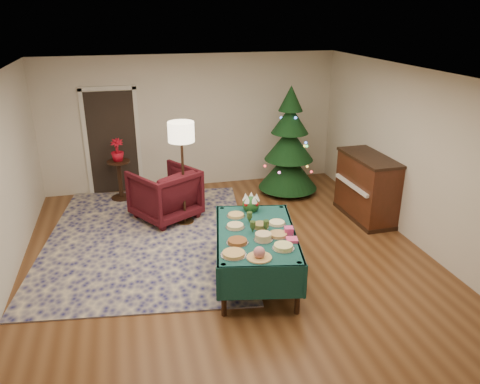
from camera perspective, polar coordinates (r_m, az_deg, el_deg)
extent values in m
plane|color=#593319|center=(6.93, -1.06, -8.95)|extent=(7.00, 7.00, 0.00)
plane|color=white|center=(6.03, -1.24, 13.75)|extent=(7.00, 7.00, 0.00)
plane|color=beige|center=(9.67, -5.87, 8.45)|extent=(6.00, 0.00, 6.00)
plane|color=beige|center=(3.45, 12.76, -18.03)|extent=(6.00, 0.00, 6.00)
plane|color=beige|center=(7.58, 21.59, 3.37)|extent=(0.00, 7.00, 7.00)
cube|color=black|center=(9.65, -15.26, 5.75)|extent=(0.92, 0.02, 2.04)
cube|color=silver|center=(9.66, -18.25, 5.63)|extent=(0.08, 0.04, 2.14)
cube|color=silver|center=(9.63, -12.30, 6.18)|extent=(0.08, 0.04, 2.14)
cube|color=silver|center=(9.41, -15.91, 12.07)|extent=(1.08, 0.04, 0.08)
cube|color=#14154D|center=(7.85, -11.22, -5.44)|extent=(3.74, 4.59, 0.02)
cylinder|color=black|center=(5.74, -1.99, -11.88)|extent=(0.07, 0.07, 0.72)
cylinder|color=black|center=(7.18, -2.17, -4.58)|extent=(0.07, 0.07, 0.72)
cylinder|color=black|center=(5.81, 7.08, -11.58)|extent=(0.07, 0.07, 0.72)
cylinder|color=black|center=(7.24, 4.97, -4.43)|extent=(0.07, 0.07, 0.72)
cube|color=#123F3C|center=(6.31, 1.97, -5.05)|extent=(1.39, 1.99, 0.04)
cube|color=#123F3C|center=(7.20, 1.39, -3.32)|extent=(1.06, 0.24, 0.45)
cube|color=#123F3C|center=(5.63, 2.66, -11.00)|extent=(1.06, 0.24, 0.45)
cube|color=#123F3C|center=(6.46, 6.54, -6.55)|extent=(0.39, 1.81, 0.45)
cube|color=#123F3C|center=(6.38, -2.71, -6.79)|extent=(0.39, 1.81, 0.45)
cylinder|color=silver|center=(5.73, -0.78, -7.68)|extent=(0.32, 0.32, 0.01)
cylinder|color=tan|center=(5.72, -0.78, -7.49)|extent=(0.27, 0.27, 0.03)
cylinder|color=silver|center=(5.67, 2.36, -8.04)|extent=(0.31, 0.31, 0.01)
sphere|color=#CC727A|center=(5.63, 2.37, -7.36)|extent=(0.14, 0.14, 0.14)
cylinder|color=silver|center=(5.90, 5.29, -6.87)|extent=(0.28, 0.28, 0.01)
cylinder|color=#D8D172|center=(5.88, 5.30, -6.61)|extent=(0.24, 0.24, 0.05)
cylinder|color=silver|center=(6.00, -0.32, -6.21)|extent=(0.29, 0.29, 0.01)
cylinder|color=brown|center=(5.99, -0.32, -6.00)|extent=(0.24, 0.24, 0.04)
cylinder|color=silver|center=(6.08, 2.85, -5.84)|extent=(0.25, 0.25, 0.01)
cylinder|color=tan|center=(6.06, 2.85, -5.43)|extent=(0.21, 0.21, 0.09)
cylinder|color=silver|center=(6.21, 4.67, -5.30)|extent=(0.27, 0.27, 0.01)
cylinder|color=#B2844C|center=(6.20, 4.68, -5.14)|extent=(0.23, 0.23, 0.03)
cylinder|color=silver|center=(6.41, -0.59, -4.33)|extent=(0.26, 0.26, 0.01)
cylinder|color=#D8BF7F|center=(6.40, -0.59, -4.13)|extent=(0.22, 0.22, 0.04)
cylinder|color=silver|center=(6.41, 2.52, -4.35)|extent=(0.22, 0.22, 0.01)
cylinder|color=maroon|center=(6.39, 2.52, -4.07)|extent=(0.19, 0.19, 0.06)
cylinder|color=silver|center=(6.53, 4.52, -3.89)|extent=(0.25, 0.25, 0.01)
cylinder|color=#F2EACC|center=(6.52, 4.52, -3.73)|extent=(0.21, 0.21, 0.03)
cylinder|color=silver|center=(6.75, -0.51, -2.95)|extent=(0.27, 0.27, 0.01)
cylinder|color=tan|center=(6.74, -0.51, -2.80)|extent=(0.23, 0.23, 0.03)
cone|color=#2D471E|center=(6.53, 1.16, -3.48)|extent=(0.07, 0.07, 0.09)
cylinder|color=#2D471E|center=(6.49, 1.17, -2.83)|extent=(0.08, 0.08, 0.09)
cone|color=#2D471E|center=(6.29, 3.20, -4.52)|extent=(0.07, 0.07, 0.09)
cylinder|color=#2D471E|center=(6.25, 3.21, -3.85)|extent=(0.08, 0.08, 0.09)
cone|color=#2D471E|center=(6.26, 1.55, -4.64)|extent=(0.07, 0.07, 0.09)
cylinder|color=#2D471E|center=(6.22, 1.56, -3.97)|extent=(0.08, 0.08, 0.09)
cube|color=#EC4177|center=(6.08, 6.35, -5.82)|extent=(0.17, 0.17, 0.04)
cube|color=#DA3C7D|center=(6.26, 5.96, -4.70)|extent=(0.13, 0.13, 0.10)
sphere|color=#1E4C1E|center=(6.90, 1.34, -1.55)|extent=(0.25, 0.25, 0.25)
cone|color=white|center=(6.88, 2.04, -0.60)|extent=(0.10, 0.10, 0.11)
cone|color=white|center=(6.94, 1.38, -0.40)|extent=(0.10, 0.10, 0.11)
cone|color=white|center=(6.89, 0.68, -0.57)|extent=(0.10, 0.10, 0.11)
cone|color=white|center=(6.80, 0.90, -0.88)|extent=(0.10, 0.10, 0.11)
cone|color=white|center=(6.79, 1.75, -0.90)|extent=(0.10, 0.10, 0.11)
sphere|color=#B20C0F|center=(6.96, 1.90, -1.01)|extent=(0.07, 0.07, 0.07)
sphere|color=#B20C0F|center=(6.95, 0.68, -1.04)|extent=(0.07, 0.07, 0.07)
sphere|color=#B20C0F|center=(6.82, 0.77, -1.51)|extent=(0.07, 0.07, 0.07)
sphere|color=#B20C0F|center=(6.83, 2.01, -1.48)|extent=(0.07, 0.07, 0.07)
imported|color=#430E15|center=(8.33, -9.16, 0.06)|extent=(1.32, 1.30, 1.01)
cylinder|color=#A57F3F|center=(8.28, -6.68, -3.63)|extent=(0.31, 0.31, 0.03)
cylinder|color=black|center=(7.98, -6.93, 1.59)|extent=(0.04, 0.04, 1.64)
cylinder|color=#FFEABF|center=(7.74, -7.20, 7.29)|extent=(0.44, 0.44, 0.33)
cylinder|color=black|center=(9.53, -14.21, -0.68)|extent=(0.40, 0.40, 0.04)
cylinder|color=black|center=(9.40, -14.41, 1.36)|extent=(0.09, 0.09, 0.72)
cylinder|color=black|center=(9.28, -14.62, 3.59)|extent=(0.44, 0.44, 0.03)
imported|color=red|center=(9.24, -14.70, 4.40)|extent=(0.24, 0.43, 0.24)
cylinder|color=black|center=(9.62, 5.80, 0.50)|extent=(0.13, 0.13, 0.17)
cone|color=black|center=(9.48, 5.89, 2.75)|extent=(1.52, 1.52, 0.75)
cone|color=black|center=(9.32, 6.02, 5.89)|extent=(1.25, 1.25, 0.65)
cone|color=black|center=(9.20, 6.14, 8.80)|extent=(0.94, 0.94, 0.54)
cone|color=black|center=(9.12, 6.24, 11.31)|extent=(0.61, 0.61, 0.49)
cube|color=black|center=(8.72, 14.85, -2.75)|extent=(0.60, 1.32, 0.07)
cube|color=#371B0D|center=(8.53, 15.19, 0.54)|extent=(0.58, 1.31, 1.07)
cube|color=black|center=(8.35, 15.55, 4.09)|extent=(0.62, 1.34, 0.05)
cube|color=white|center=(8.37, 13.59, 0.83)|extent=(0.14, 1.11, 0.06)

